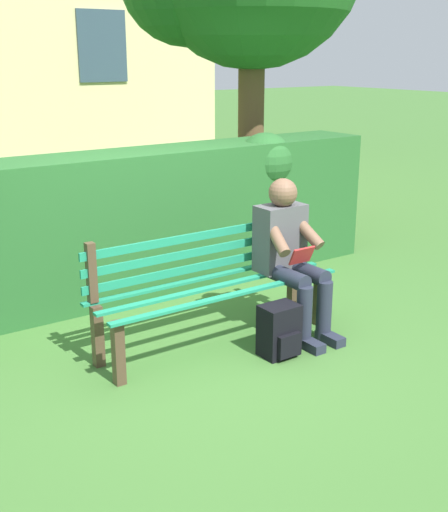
# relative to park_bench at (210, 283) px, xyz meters

# --- Properties ---
(ground) EXTENTS (60.00, 60.00, 0.00)m
(ground) POSITION_rel_park_bench_xyz_m (0.00, 0.08, -0.46)
(ground) COLOR #3D6B2D
(park_bench) EXTENTS (1.93, 0.48, 0.89)m
(park_bench) POSITION_rel_park_bench_xyz_m (0.00, 0.00, 0.00)
(park_bench) COLOR #4C3828
(park_bench) RESTS_ON ground
(person_seated) EXTENTS (0.44, 0.73, 1.19)m
(person_seated) POSITION_rel_park_bench_xyz_m (-0.61, 0.18, 0.18)
(person_seated) COLOR #4C4C51
(person_seated) RESTS_ON ground
(hedge_backdrop) EXTENTS (5.47, 0.67, 1.36)m
(hedge_backdrop) POSITION_rel_park_bench_xyz_m (0.16, -1.30, 0.20)
(hedge_backdrop) COLOR #265B28
(hedge_backdrop) RESTS_ON ground
(backpack) EXTENTS (0.27, 0.27, 0.38)m
(backpack) POSITION_rel_park_bench_xyz_m (-0.26, 0.50, -0.27)
(backpack) COLOR black
(backpack) RESTS_ON ground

